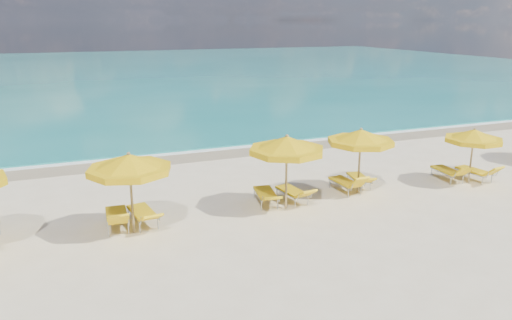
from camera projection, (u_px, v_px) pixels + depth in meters
name	position (u px, v px, depth m)	size (l,w,h in m)	color
ground_plane	(273.00, 207.00, 16.39)	(120.00, 120.00, 0.00)	beige
ocean	(112.00, 72.00, 59.32)	(120.00, 80.00, 0.30)	#157872
wet_sand_band	(209.00, 153.00, 23.01)	(120.00, 2.60, 0.01)	tan
foam_line	(204.00, 149.00, 23.72)	(120.00, 1.20, 0.03)	white
whitecap_near	(65.00, 124.00, 29.46)	(14.00, 0.36, 0.05)	white
whitecap_far	(245.00, 95.00, 40.71)	(18.00, 0.30, 0.05)	white
umbrella_2	(129.00, 164.00, 13.82)	(2.61, 2.61, 2.41)	#A18650
umbrella_3	(287.00, 146.00, 15.67)	(2.71, 2.71, 2.47)	#A18650
umbrella_4	(361.00, 138.00, 17.21)	(2.35, 2.35, 2.35)	#A18650
umbrella_5	(474.00, 136.00, 18.26)	(2.75, 2.75, 2.12)	#A18650
lounger_2_left	(117.00, 221.00, 14.65)	(0.72, 1.87, 0.83)	#A5A8AD
lounger_2_right	(143.00, 218.00, 14.90)	(0.84, 1.93, 0.72)	#A5A8AD
lounger_3_left	(266.00, 198.00, 16.55)	(0.91, 1.93, 0.66)	#A5A8AD
lounger_3_right	(293.00, 196.00, 16.80)	(0.80, 1.79, 0.72)	#A5A8AD
lounger_4_left	(346.00, 186.00, 17.73)	(0.68, 1.72, 0.84)	#A5A8AD
lounger_4_right	(359.00, 181.00, 18.32)	(0.86, 1.73, 0.64)	#A5A8AD
lounger_5_left	(448.00, 175.00, 19.03)	(0.75, 1.83, 0.79)	#A5A8AD
lounger_5_right	(475.00, 175.00, 19.04)	(0.80, 1.80, 0.80)	#A5A8AD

